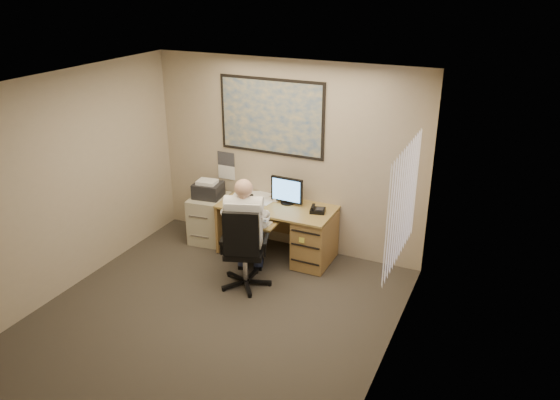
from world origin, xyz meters
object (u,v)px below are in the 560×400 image
at_px(filing_cabinet, 210,214).
at_px(office_chair, 242,264).
at_px(desk, 299,230).
at_px(person, 246,233).

bearing_deg(filing_cabinet, office_chair, -49.27).
xyz_separation_m(filing_cabinet, office_chair, (1.07, -0.97, -0.08)).
relative_size(desk, office_chair, 1.43).
bearing_deg(person, desk, 49.21).
distance_m(filing_cabinet, office_chair, 1.45).
bearing_deg(person, office_chair, -121.47).
height_order(office_chair, person, person).
distance_m(office_chair, person, 0.40).
height_order(desk, person, person).
xyz_separation_m(filing_cabinet, person, (1.09, -0.89, 0.31)).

